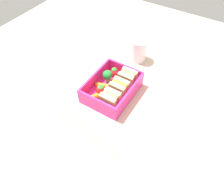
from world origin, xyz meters
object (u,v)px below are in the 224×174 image
at_px(carrot_stick_far_left, 93,97).
at_px(sandwich_center_left, 119,88).
at_px(sandwich_left, 127,78).
at_px(carrot_stick_left, 104,85).
at_px(broccoli_floret, 107,75).
at_px(drinking_glass, 139,50).
at_px(strawberry_left, 114,72).
at_px(strawberry_far_left, 101,90).
at_px(chopstick_pair, 86,130).
at_px(sandwich_center, 110,99).

bearing_deg(carrot_stick_far_left, sandwich_center_left, 135.66).
height_order(sandwich_center_left, carrot_stick_far_left, sandwich_center_left).
height_order(sandwich_left, carrot_stick_left, sandwich_left).
distance_m(sandwich_center_left, broccoli_floret, 0.06).
relative_size(sandwich_center_left, drinking_glass, 0.62).
bearing_deg(strawberry_left, sandwich_left, 79.33).
bearing_deg(strawberry_far_left, carrot_stick_left, -166.66).
xyz_separation_m(carrot_stick_far_left, chopstick_pair, (0.09, 0.04, -0.02)).
xyz_separation_m(strawberry_left, carrot_stick_left, (0.06, -0.00, -0.01)).
height_order(sandwich_center, drinking_glass, drinking_glass).
relative_size(carrot_stick_far_left, chopstick_pair, 0.25).
bearing_deg(chopstick_pair, sandwich_center, 171.96).
distance_m(sandwich_center, broccoli_floret, 0.09).
bearing_deg(carrot_stick_left, strawberry_left, 179.89).
distance_m(sandwich_left, sandwich_center_left, 0.05).
height_order(carrot_stick_left, drinking_glass, drinking_glass).
distance_m(strawberry_left, drinking_glass, 0.13).
xyz_separation_m(sandwich_center_left, carrot_stick_left, (0.00, -0.05, -0.02)).
bearing_deg(broccoli_floret, carrot_stick_left, 8.54).
bearing_deg(strawberry_left, broccoli_floret, -6.90).
bearing_deg(carrot_stick_far_left, drinking_glass, 174.87).
relative_size(carrot_stick_left, strawberry_far_left, 1.51).
bearing_deg(sandwich_left, strawberry_far_left, -31.04).
height_order(sandwich_center, carrot_stick_far_left, sandwich_center).
bearing_deg(sandwich_left, strawberry_left, -100.67).
distance_m(sandwich_left, sandwich_center, 0.10).
xyz_separation_m(sandwich_center, strawberry_left, (-0.11, -0.05, -0.01)).
height_order(sandwich_left, sandwich_center, same).
height_order(strawberry_left, chopstick_pair, strawberry_left).
xyz_separation_m(carrot_stick_left, carrot_stick_far_left, (0.06, -0.00, 0.00)).
bearing_deg(carrot_stick_left, carrot_stick_far_left, -1.33).
distance_m(sandwich_center, strawberry_left, 0.12).
distance_m(strawberry_left, carrot_stick_far_left, 0.12).
xyz_separation_m(strawberry_far_left, chopstick_pair, (0.12, 0.03, -0.02)).
distance_m(strawberry_left, broccoli_floret, 0.04).
bearing_deg(strawberry_left, sandwich_center, 26.01).
bearing_deg(sandwich_center, carrot_stick_far_left, -83.34).
distance_m(sandwich_center, chopstick_pair, 0.11).
xyz_separation_m(sandwich_center_left, strawberry_far_left, (0.03, -0.05, -0.01)).
height_order(strawberry_far_left, chopstick_pair, strawberry_far_left).
bearing_deg(drinking_glass, strawberry_far_left, -3.71).
relative_size(sandwich_center_left, carrot_stick_left, 0.93).
bearing_deg(strawberry_left, carrot_stick_far_left, -0.69).
bearing_deg(carrot_stick_far_left, sandwich_left, 152.61).
relative_size(carrot_stick_left, drinking_glass, 0.67).
bearing_deg(broccoli_floret, drinking_glass, 171.37).
relative_size(broccoli_floret, carrot_stick_left, 0.79).
height_order(sandwich_left, carrot_stick_far_left, sandwich_left).
distance_m(broccoli_floret, chopstick_pair, 0.18).
bearing_deg(carrot_stick_left, strawberry_far_left, 13.34).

